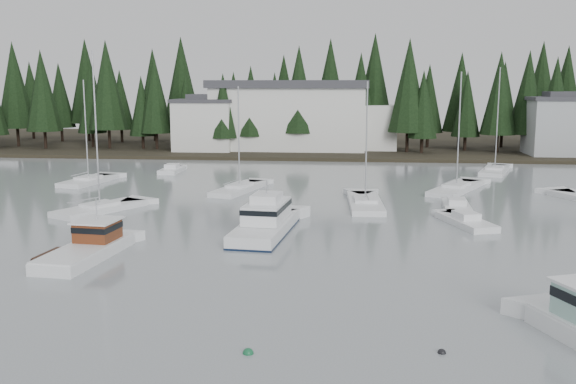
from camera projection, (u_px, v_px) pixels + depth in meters
name	position (u px, v px, depth m)	size (l,w,h in m)	color
far_shore_land	(324.00, 144.00, 117.20)	(240.00, 54.00, 1.00)	black
conifer_treeline	(321.00, 150.00, 106.41)	(200.00, 22.00, 20.00)	black
house_west	(205.00, 124.00, 100.52)	(9.54, 7.42, 8.75)	silver
house_east_a	(563.00, 125.00, 94.23)	(10.60, 8.48, 9.25)	#999EA0
harbor_inn	(302.00, 116.00, 102.14)	(29.50, 11.50, 10.90)	silver
lobster_boat_brown	(87.00, 250.00, 40.85)	(4.86, 8.66, 4.17)	white
cabin_cruiser_center	(266.00, 224.00, 47.25)	(4.25, 10.75, 4.50)	white
sailboat_0	(239.00, 190.00, 65.92)	(4.91, 9.72, 11.19)	white
sailboat_3	(456.00, 190.00, 66.20)	(7.32, 10.85, 12.64)	white
sailboat_4	(100.00, 210.00, 55.45)	(6.50, 8.84, 14.17)	white
sailboat_5	(365.00, 205.00, 58.05)	(3.36, 10.21, 11.67)	white
sailboat_8	(89.00, 182.00, 71.22)	(4.20, 8.61, 11.86)	white
sailboat_9	(495.00, 172.00, 79.54)	(5.56, 9.66, 13.39)	white
runabout_1	(466.00, 223.00, 50.14)	(4.15, 6.88, 1.42)	white
runabout_3	(172.00, 171.00, 79.90)	(2.25, 5.43, 1.42)	white
runabout_4	(457.00, 208.00, 56.05)	(2.58, 6.26, 1.42)	white
mooring_buoy_green	(248.00, 353.00, 26.27)	(0.45, 0.45, 0.45)	#145933
mooring_buoy_dark	(442.00, 353.00, 26.32)	(0.35, 0.35, 0.35)	black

